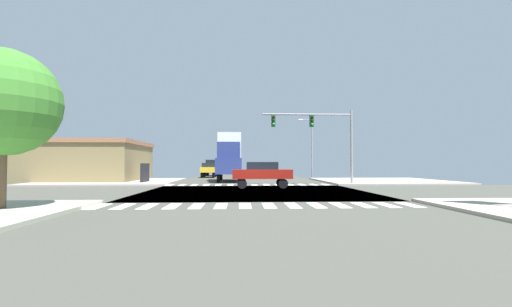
{
  "coord_description": "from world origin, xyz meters",
  "views": [
    {
      "loc": [
        -0.97,
        -21.82,
        1.74
      ],
      "look_at": [
        0.22,
        3.76,
        2.51
      ],
      "focal_mm": 24.37,
      "sensor_mm": 36.0,
      "label": 1
    }
  ],
  "objects_px": {
    "traffic_signal_mast": "(316,129)",
    "box_truck_middle_1": "(230,156)",
    "street_lamp": "(310,142)",
    "sedan_nearside_1": "(209,169)",
    "bank_building": "(65,161)",
    "sidewalk_tree": "(4,103)",
    "sedan_farside_2": "(262,172)",
    "suv_queued_1": "(212,166)",
    "suv_leading_2": "(234,166)"
  },
  "relations": [
    {
      "from": "bank_building",
      "to": "box_truck_middle_1",
      "type": "height_order",
      "value": "box_truck_middle_1"
    },
    {
      "from": "bank_building",
      "to": "sedan_farside_2",
      "type": "bearing_deg",
      "value": -28.17
    },
    {
      "from": "traffic_signal_mast",
      "to": "suv_queued_1",
      "type": "relative_size",
      "value": 1.66
    },
    {
      "from": "traffic_signal_mast",
      "to": "sedan_nearside_1",
      "type": "xyz_separation_m",
      "value": [
        -10.45,
        16.39,
        -3.58
      ]
    },
    {
      "from": "sedan_nearside_1",
      "to": "traffic_signal_mast",
      "type": "bearing_deg",
      "value": 122.52
    },
    {
      "from": "traffic_signal_mast",
      "to": "sedan_nearside_1",
      "type": "height_order",
      "value": "traffic_signal_mast"
    },
    {
      "from": "street_lamp",
      "to": "suv_leading_2",
      "type": "xyz_separation_m",
      "value": [
        -9.51,
        20.11,
        -2.99
      ]
    },
    {
      "from": "sedan_nearside_1",
      "to": "suv_queued_1",
      "type": "bearing_deg",
      "value": -90.0
    },
    {
      "from": "bank_building",
      "to": "sedan_farside_2",
      "type": "height_order",
      "value": "bank_building"
    },
    {
      "from": "sidewalk_tree",
      "to": "sedan_nearside_1",
      "type": "bearing_deg",
      "value": 81.95
    },
    {
      "from": "traffic_signal_mast",
      "to": "box_truck_middle_1",
      "type": "bearing_deg",
      "value": 140.1
    },
    {
      "from": "sidewalk_tree",
      "to": "suv_queued_1",
      "type": "bearing_deg",
      "value": 83.22
    },
    {
      "from": "sidewalk_tree",
      "to": "sedan_farside_2",
      "type": "xyz_separation_m",
      "value": [
        10.21,
        12.34,
        -2.86
      ]
    },
    {
      "from": "suv_queued_1",
      "to": "box_truck_middle_1",
      "type": "relative_size",
      "value": 0.64
    },
    {
      "from": "bank_building",
      "to": "sedan_nearside_1",
      "type": "distance_m",
      "value": 16.58
    },
    {
      "from": "suv_queued_1",
      "to": "traffic_signal_mast",
      "type": "bearing_deg",
      "value": 114.89
    },
    {
      "from": "street_lamp",
      "to": "sedan_farside_2",
      "type": "distance_m",
      "value": 18.06
    },
    {
      "from": "street_lamp",
      "to": "suv_queued_1",
      "type": "height_order",
      "value": "street_lamp"
    },
    {
      "from": "traffic_signal_mast",
      "to": "sidewalk_tree",
      "type": "distance_m",
      "value": 21.81
    },
    {
      "from": "bank_building",
      "to": "sedan_farside_2",
      "type": "distance_m",
      "value": 21.73
    },
    {
      "from": "box_truck_middle_1",
      "to": "suv_queued_1",
      "type": "bearing_deg",
      "value": -79.56
    },
    {
      "from": "suv_leading_2",
      "to": "box_truck_middle_1",
      "type": "xyz_separation_m",
      "value": [
        -0.0,
        -26.79,
        1.17
      ]
    },
    {
      "from": "street_lamp",
      "to": "sedan_nearside_1",
      "type": "relative_size",
      "value": 1.68
    },
    {
      "from": "street_lamp",
      "to": "sedan_nearside_1",
      "type": "bearing_deg",
      "value": 164.46
    },
    {
      "from": "sedan_nearside_1",
      "to": "suv_leading_2",
      "type": "bearing_deg",
      "value": -100.22
    },
    {
      "from": "sedan_nearside_1",
      "to": "suv_leading_2",
      "type": "xyz_separation_m",
      "value": [
        3.0,
        16.63,
        0.28
      ]
    },
    {
      "from": "sedan_farside_2",
      "to": "suv_leading_2",
      "type": "height_order",
      "value": "suv_leading_2"
    },
    {
      "from": "traffic_signal_mast",
      "to": "sedan_farside_2",
      "type": "height_order",
      "value": "traffic_signal_mast"
    },
    {
      "from": "bank_building",
      "to": "suv_leading_2",
      "type": "xyz_separation_m",
      "value": [
        16.48,
        26.24,
        -0.62
      ]
    },
    {
      "from": "sedan_nearside_1",
      "to": "box_truck_middle_1",
      "type": "bearing_deg",
      "value": 106.45
    },
    {
      "from": "bank_building",
      "to": "sedan_nearside_1",
      "type": "bearing_deg",
      "value": 35.48
    },
    {
      "from": "street_lamp",
      "to": "sedan_nearside_1",
      "type": "distance_m",
      "value": 13.39
    },
    {
      "from": "bank_building",
      "to": "box_truck_middle_1",
      "type": "bearing_deg",
      "value": -1.9
    },
    {
      "from": "suv_leading_2",
      "to": "sidewalk_tree",
      "type": "bearing_deg",
      "value": 81.2
    },
    {
      "from": "traffic_signal_mast",
      "to": "bank_building",
      "type": "distance_m",
      "value": 25.02
    },
    {
      "from": "suv_queued_1",
      "to": "box_truck_middle_1",
      "type": "bearing_deg",
      "value": 100.44
    },
    {
      "from": "sedan_nearside_1",
      "to": "box_truck_middle_1",
      "type": "relative_size",
      "value": 0.6
    },
    {
      "from": "traffic_signal_mast",
      "to": "sidewalk_tree",
      "type": "height_order",
      "value": "traffic_signal_mast"
    },
    {
      "from": "street_lamp",
      "to": "bank_building",
      "type": "relative_size",
      "value": 0.43
    },
    {
      "from": "sedan_farside_2",
      "to": "box_truck_middle_1",
      "type": "bearing_deg",
      "value": -164.71
    },
    {
      "from": "sidewalk_tree",
      "to": "box_truck_middle_1",
      "type": "height_order",
      "value": "sidewalk_tree"
    },
    {
      "from": "suv_queued_1",
      "to": "suv_leading_2",
      "type": "xyz_separation_m",
      "value": [
        3.0,
        10.5,
        0.0
      ]
    },
    {
      "from": "street_lamp",
      "to": "traffic_signal_mast",
      "type": "bearing_deg",
      "value": -99.08
    },
    {
      "from": "sedan_nearside_1",
      "to": "suv_queued_1",
      "type": "xyz_separation_m",
      "value": [
        -0.0,
        6.13,
        0.28
      ]
    },
    {
      "from": "traffic_signal_mast",
      "to": "box_truck_middle_1",
      "type": "distance_m",
      "value": 9.94
    },
    {
      "from": "bank_building",
      "to": "sidewalk_tree",
      "type": "height_order",
      "value": "sidewalk_tree"
    },
    {
      "from": "street_lamp",
      "to": "sedan_nearside_1",
      "type": "height_order",
      "value": "street_lamp"
    },
    {
      "from": "sidewalk_tree",
      "to": "suv_leading_2",
      "type": "height_order",
      "value": "sidewalk_tree"
    },
    {
      "from": "traffic_signal_mast",
      "to": "bank_building",
      "type": "bearing_deg",
      "value": 164.19
    },
    {
      "from": "sidewalk_tree",
      "to": "suv_queued_1",
      "type": "xyz_separation_m",
      "value": [
        4.56,
        38.33,
        -2.58
      ]
    }
  ]
}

